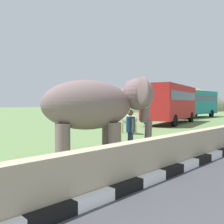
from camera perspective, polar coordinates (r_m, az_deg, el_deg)
barrier_parapet at (r=5.58m, az=1.73°, el=-12.51°), size 28.00×0.36×1.00m
elephant at (r=8.53m, az=-3.33°, el=1.45°), size 3.95×3.44×2.81m
person_handler at (r=9.30m, az=4.30°, el=-3.98°), size 0.43×0.60×1.66m
bus_red at (r=23.39m, az=13.54°, el=2.44°), size 9.10×4.54×3.50m
bus_teal at (r=33.86m, az=18.19°, el=2.27°), size 9.81×2.65×3.50m
cow_near at (r=15.37m, az=3.84°, el=-1.79°), size 0.92×1.93×1.23m
hill_east at (r=68.26m, az=11.45°, el=0.43°), size 39.25×31.40×14.02m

